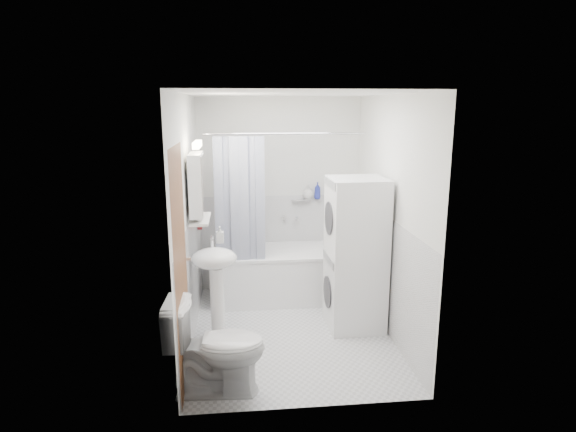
{
  "coord_description": "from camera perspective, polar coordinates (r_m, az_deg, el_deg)",
  "views": [
    {
      "loc": [
        -0.52,
        -4.58,
        2.29
      ],
      "look_at": [
        -0.01,
        0.15,
        1.2
      ],
      "focal_mm": 30.0,
      "sensor_mm": 36.0,
      "label": 1
    }
  ],
  "objects": [
    {
      "name": "shelf_cup",
      "position": [
        4.92,
        -10.28,
        0.67
      ],
      "size": [
        0.1,
        0.09,
        0.1
      ],
      "primitive_type": "imported",
      "color": "gray",
      "rests_on": "shelf"
    },
    {
      "name": "washer_dryer",
      "position": [
        5.03,
        7.97,
        -4.49
      ],
      "size": [
        0.59,
        0.57,
        1.59
      ],
      "rotation": [
        0.0,
        0.0,
        0.03
      ],
      "color": "white",
      "rests_on": "ground"
    },
    {
      "name": "sink",
      "position": [
        4.77,
        -8.63,
        -6.66
      ],
      "size": [
        0.44,
        0.37,
        1.04
      ],
      "color": "white",
      "rests_on": "ground"
    },
    {
      "name": "shower_caddy",
      "position": [
        5.98,
        1.5,
        1.92
      ],
      "size": [
        0.22,
        0.06,
        0.02
      ],
      "primitive_type": "cube",
      "color": "silver",
      "rests_on": "room_walls"
    },
    {
      "name": "room_walls",
      "position": [
        4.67,
        0.37,
        3.04
      ],
      "size": [
        2.6,
        2.6,
        2.6
      ],
      "color": "silver",
      "rests_on": "ground"
    },
    {
      "name": "curtain_rod",
      "position": [
        5.22,
        -0.29,
        9.74
      ],
      "size": [
        1.76,
        0.02,
        0.02
      ],
      "primitive_type": "cylinder",
      "rotation": [
        0.0,
        1.57,
        0.0
      ],
      "color": "silver",
      "rests_on": "room_walls"
    },
    {
      "name": "shelf",
      "position": [
        4.82,
        -10.35,
        -0.36
      ],
      "size": [
        0.18,
        0.54,
        0.02
      ],
      "primitive_type": "cube",
      "color": "silver",
      "rests_on": "room_walls"
    },
    {
      "name": "towel",
      "position": [
        5.42,
        -10.45,
        2.95
      ],
      "size": [
        0.07,
        0.33,
        0.79
      ],
      "color": "#511913",
      "rests_on": "room_walls"
    },
    {
      "name": "shower_curtain",
      "position": [
        5.29,
        -5.71,
        1.52
      ],
      "size": [
        0.55,
        0.02,
        1.45
      ],
      "color": "#141D47",
      "rests_on": "curtain_rod"
    },
    {
      "name": "tub_spout",
      "position": [
        6.03,
        1.0,
        -0.21
      ],
      "size": [
        0.04,
        0.12,
        0.04
      ],
      "primitive_type": "cylinder",
      "rotation": [
        1.57,
        0.0,
        0.0
      ],
      "color": "silver",
      "rests_on": "room_walls"
    },
    {
      "name": "wainscot",
      "position": [
        5.18,
        -0.01,
        -6.11
      ],
      "size": [
        1.98,
        2.58,
        2.58
      ],
      "color": "white",
      "rests_on": "ground"
    },
    {
      "name": "door",
      "position": [
        4.25,
        -11.67,
        -5.0
      ],
      "size": [
        0.05,
        2.0,
        2.0
      ],
      "color": "brown",
      "rests_on": "ground"
    },
    {
      "name": "toilet",
      "position": [
        4.05,
        -8.53,
        -15.14
      ],
      "size": [
        0.82,
        0.49,
        0.78
      ],
      "primitive_type": "imported",
      "rotation": [
        0.0,
        0.0,
        1.51
      ],
      "color": "white",
      "rests_on": "ground"
    },
    {
      "name": "soap_pump",
      "position": [
        5.01,
        -8.06,
        -2.71
      ],
      "size": [
        0.08,
        0.17,
        0.08
      ],
      "primitive_type": "imported",
      "color": "gray",
      "rests_on": "sink"
    },
    {
      "name": "bathtub",
      "position": [
        5.86,
        -0.58,
        -6.61
      ],
      "size": [
        1.58,
        0.75,
        0.6
      ],
      "color": "white",
      "rests_on": "ground"
    },
    {
      "name": "shelf_bottle",
      "position": [
        4.66,
        -10.51,
        -0.21
      ],
      "size": [
        0.07,
        0.18,
        0.07
      ],
      "primitive_type": "imported",
      "color": "gray",
      "rests_on": "shelf"
    },
    {
      "name": "floor",
      "position": [
        5.14,
        0.35,
        -13.51
      ],
      "size": [
        2.6,
        2.6,
        0.0
      ],
      "primitive_type": "plane",
      "color": "silver",
      "rests_on": "ground"
    },
    {
      "name": "shampoo_b",
      "position": [
        6.0,
        3.51,
        2.44
      ],
      "size": [
        0.08,
        0.21,
        0.08
      ],
      "primitive_type": "imported",
      "color": "#252F97",
      "rests_on": "shower_caddy"
    },
    {
      "name": "medicine_cabinet",
      "position": [
        4.75,
        -10.71,
        3.93
      ],
      "size": [
        0.13,
        0.5,
        0.71
      ],
      "color": "white",
      "rests_on": "room_walls"
    },
    {
      "name": "shampoo_a",
      "position": [
        5.98,
        2.37,
        2.66
      ],
      "size": [
        0.13,
        0.17,
        0.13
      ],
      "primitive_type": "imported",
      "color": "gray",
      "rests_on": "shower_caddy"
    }
  ]
}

